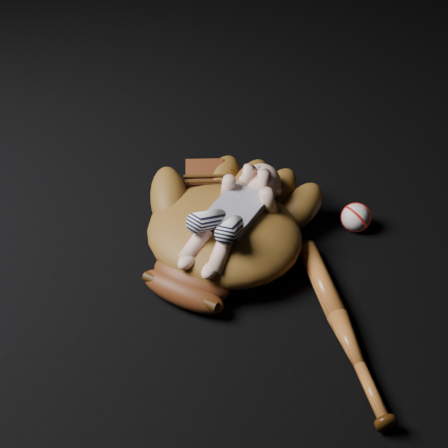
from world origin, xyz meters
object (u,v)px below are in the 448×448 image
object	(u,v)px
baseball_bat	(342,326)
baseball	(356,217)
newborn_baby	(231,215)
baseball_glove	(224,227)

from	to	relation	value
baseball_bat	baseball	distance (m)	0.34
newborn_baby	baseball_bat	bearing A→B (deg)	-15.28
newborn_baby	baseball_bat	distance (m)	0.33
baseball_bat	baseball_glove	bearing A→B (deg)	160.28
newborn_baby	baseball	world-z (taller)	newborn_baby
baseball_glove	baseball	distance (m)	0.33
newborn_baby	baseball_bat	size ratio (longest dim) A/B	0.74
baseball_bat	newborn_baby	bearing A→B (deg)	160.61
baseball_bat	baseball	size ratio (longest dim) A/B	6.92
newborn_baby	baseball	distance (m)	0.33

